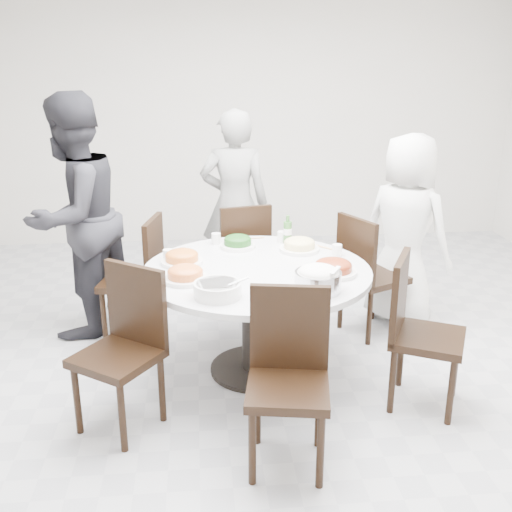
{
  "coord_description": "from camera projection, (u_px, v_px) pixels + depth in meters",
  "views": [
    {
      "loc": [
        -0.63,
        -3.82,
        2.08
      ],
      "look_at": [
        -0.26,
        -0.11,
        0.82
      ],
      "focal_mm": 42.0,
      "sensor_mm": 36.0,
      "label": 1
    }
  ],
  "objects": [
    {
      "name": "floor",
      "position": [
        291.0,
        357.0,
        4.33
      ],
      "size": [
        6.0,
        6.0,
        0.01
      ],
      "primitive_type": "cube",
      "color": "#B0B1B5",
      "rests_on": "ground"
    },
    {
      "name": "wall_back",
      "position": [
        252.0,
        119.0,
        6.71
      ],
      "size": [
        6.0,
        0.01,
        2.8
      ],
      "primitive_type": "cube",
      "color": "silver",
      "rests_on": "ground"
    },
    {
      "name": "dining_table",
      "position": [
        257.0,
        321.0,
        4.04
      ],
      "size": [
        1.5,
        1.5,
        0.75
      ],
      "primitive_type": "cylinder",
      "color": "silver",
      "rests_on": "floor"
    },
    {
      "name": "chair_ne",
      "position": [
        373.0,
        275.0,
        4.6
      ],
      "size": [
        0.56,
        0.56,
        0.95
      ],
      "primitive_type": "cube",
      "rotation": [
        0.0,
        0.0,
        2.01
      ],
      "color": "black",
      "rests_on": "floor"
    },
    {
      "name": "chair_n",
      "position": [
        240.0,
        257.0,
        5.01
      ],
      "size": [
        0.5,
        0.5,
        0.95
      ],
      "primitive_type": "cube",
      "rotation": [
        0.0,
        0.0,
        3.35
      ],
      "color": "black",
      "rests_on": "floor"
    },
    {
      "name": "chair_nw",
      "position": [
        131.0,
        279.0,
        4.51
      ],
      "size": [
        0.5,
        0.5,
        0.95
      ],
      "primitive_type": "cube",
      "rotation": [
        0.0,
        0.0,
        4.51
      ],
      "color": "black",
      "rests_on": "floor"
    },
    {
      "name": "chair_sw",
      "position": [
        117.0,
        354.0,
        3.38
      ],
      "size": [
        0.59,
        0.59,
        0.95
      ],
      "primitive_type": "cube",
      "rotation": [
        0.0,
        0.0,
        5.66
      ],
      "color": "black",
      "rests_on": "floor"
    },
    {
      "name": "chair_s",
      "position": [
        288.0,
        385.0,
        3.06
      ],
      "size": [
        0.49,
        0.49,
        0.95
      ],
      "primitive_type": "cube",
      "rotation": [
        0.0,
        0.0,
        6.11
      ],
      "color": "black",
      "rests_on": "floor"
    },
    {
      "name": "chair_se",
      "position": [
        428.0,
        335.0,
        3.61
      ],
      "size": [
        0.57,
        0.57,
        0.95
      ],
      "primitive_type": "cube",
      "rotation": [
        0.0,
        0.0,
        7.38
      ],
      "color": "black",
      "rests_on": "floor"
    },
    {
      "name": "diner_right",
      "position": [
        406.0,
        230.0,
        4.72
      ],
      "size": [
        0.86,
        0.88,
        1.53
      ],
      "primitive_type": "imported",
      "rotation": [
        0.0,
        0.0,
        2.3
      ],
      "color": "white",
      "rests_on": "floor"
    },
    {
      "name": "diner_middle",
      "position": [
        235.0,
        204.0,
        5.3
      ],
      "size": [
        0.63,
        0.44,
        1.66
      ],
      "primitive_type": "imported",
      "rotation": [
        0.0,
        0.0,
        3.07
      ],
      "color": "black",
      "rests_on": "floor"
    },
    {
      "name": "diner_left",
      "position": [
        75.0,
        217.0,
        4.49
      ],
      "size": [
        1.05,
        1.12,
        1.84
      ],
      "primitive_type": "imported",
      "rotation": [
        0.0,
        0.0,
        4.18
      ],
      "color": "black",
      "rests_on": "floor"
    },
    {
      "name": "dish_greens",
      "position": [
        238.0,
        243.0,
        4.33
      ],
      "size": [
        0.25,
        0.25,
        0.07
      ],
      "primitive_type": "cylinder",
      "color": "white",
      "rests_on": "dining_table"
    },
    {
      "name": "dish_pale",
      "position": [
        299.0,
        246.0,
        4.26
      ],
      "size": [
        0.28,
        0.28,
        0.08
      ],
      "primitive_type": "cylinder",
      "color": "white",
      "rests_on": "dining_table"
    },
    {
      "name": "dish_orange",
      "position": [
        182.0,
        258.0,
        4.0
      ],
      "size": [
        0.28,
        0.28,
        0.08
      ],
      "primitive_type": "cylinder",
      "color": "white",
      "rests_on": "dining_table"
    },
    {
      "name": "dish_redbrown",
      "position": [
        333.0,
        268.0,
        3.81
      ],
      "size": [
        0.3,
        0.3,
        0.08
      ],
      "primitive_type": "cylinder",
      "color": "white",
      "rests_on": "dining_table"
    },
    {
      "name": "dish_tofu",
      "position": [
        185.0,
        275.0,
        3.7
      ],
      "size": [
        0.28,
        0.28,
        0.07
      ],
      "primitive_type": "cylinder",
      "color": "white",
      "rests_on": "dining_table"
    },
    {
      "name": "rice_bowl",
      "position": [
        318.0,
        281.0,
        3.53
      ],
      "size": [
        0.28,
        0.28,
        0.12
      ],
      "primitive_type": "cylinder",
      "color": "silver",
      "rests_on": "dining_table"
    },
    {
      "name": "soup_bowl",
      "position": [
        218.0,
        290.0,
        3.45
      ],
      "size": [
        0.28,
        0.28,
        0.09
      ],
      "primitive_type": "cylinder",
      "color": "white",
      "rests_on": "dining_table"
    },
    {
      "name": "beverage_bottle",
      "position": [
        288.0,
        230.0,
        4.41
      ],
      "size": [
        0.06,
        0.06,
        0.21
      ],
      "primitive_type": "cylinder",
      "color": "#326829",
      "rests_on": "dining_table"
    },
    {
      "name": "tea_cups",
      "position": [
        244.0,
        236.0,
        4.48
      ],
      "size": [
        0.07,
        0.07,
        0.08
      ],
      "primitive_type": "cylinder",
      "color": "white",
      "rests_on": "dining_table"
    },
    {
      "name": "chopsticks",
      "position": [
        252.0,
        238.0,
        4.54
      ],
      "size": [
        0.24,
        0.04,
        0.01
      ],
      "primitive_type": null,
      "color": "tan",
      "rests_on": "dining_table"
    }
  ]
}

